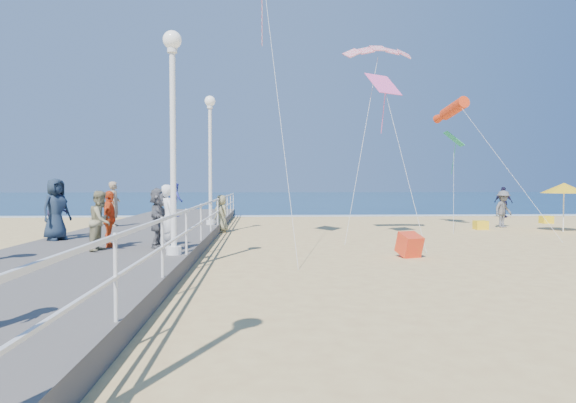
{
  "coord_description": "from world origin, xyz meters",
  "views": [
    {
      "loc": [
        -3.26,
        -12.37,
        2.1
      ],
      "look_at": [
        -2.5,
        2.0,
        1.6
      ],
      "focal_mm": 32.0,
      "sensor_mm": 36.0,
      "label": 1
    }
  ],
  "objects_px": {
    "beach_walker_a": "(503,209)",
    "beach_walker_c": "(221,214)",
    "spectator_1": "(101,221)",
    "spectator_4": "(56,209)",
    "spectator_3": "(109,219)",
    "beach_chair_left": "(481,225)",
    "spectator_5": "(159,218)",
    "beach_umbrella": "(564,188)",
    "toddler_held": "(175,200)",
    "spectator_7": "(59,210)",
    "beach_chair_right": "(546,220)",
    "beach_walker_b": "(503,202)",
    "lamp_post_mid": "(173,118)",
    "woman_holding_toddler": "(169,218)",
    "lamp_post_far": "(210,146)",
    "spectator_6": "(114,204)",
    "box_kite": "(409,247)"
  },
  "relations": [
    {
      "from": "beach_walker_a",
      "to": "beach_walker_c",
      "type": "relative_size",
      "value": 1.09
    },
    {
      "from": "spectator_1",
      "to": "spectator_4",
      "type": "distance_m",
      "value": 3.28
    },
    {
      "from": "spectator_3",
      "to": "beach_walker_a",
      "type": "xyz_separation_m",
      "value": [
        15.65,
        10.02,
        -0.27
      ]
    },
    {
      "from": "beach_walker_c",
      "to": "beach_chair_left",
      "type": "distance_m",
      "value": 11.82
    },
    {
      "from": "spectator_5",
      "to": "beach_umbrella",
      "type": "distance_m",
      "value": 17.79
    },
    {
      "from": "spectator_5",
      "to": "beach_walker_a",
      "type": "relative_size",
      "value": 0.9
    },
    {
      "from": "toddler_held",
      "to": "beach_walker_c",
      "type": "distance_m",
      "value": 8.99
    },
    {
      "from": "spectator_7",
      "to": "beach_umbrella",
      "type": "bearing_deg",
      "value": -71.71
    },
    {
      "from": "toddler_held",
      "to": "beach_chair_right",
      "type": "relative_size",
      "value": 1.6
    },
    {
      "from": "beach_walker_b",
      "to": "beach_walker_c",
      "type": "relative_size",
      "value": 1.18
    },
    {
      "from": "spectator_5",
      "to": "beach_walker_c",
      "type": "distance_m",
      "value": 8.48
    },
    {
      "from": "toddler_held",
      "to": "beach_walker_c",
      "type": "xyz_separation_m",
      "value": [
        0.49,
        8.94,
        -0.88
      ]
    },
    {
      "from": "lamp_post_mid",
      "to": "beach_walker_b",
      "type": "xyz_separation_m",
      "value": [
        17.06,
        18.5,
        -2.71
      ]
    },
    {
      "from": "spectator_4",
      "to": "beach_walker_a",
      "type": "distance_m",
      "value": 19.56
    },
    {
      "from": "woman_holding_toddler",
      "to": "spectator_4",
      "type": "bearing_deg",
      "value": 30.77
    },
    {
      "from": "lamp_post_far",
      "to": "spectator_6",
      "type": "bearing_deg",
      "value": -169.73
    },
    {
      "from": "beach_umbrella",
      "to": "beach_chair_left",
      "type": "bearing_deg",
      "value": 157.46
    },
    {
      "from": "lamp_post_far",
      "to": "beach_chair_left",
      "type": "bearing_deg",
      "value": 7.51
    },
    {
      "from": "spectator_1",
      "to": "spectator_3",
      "type": "height_order",
      "value": "spectator_1"
    },
    {
      "from": "beach_walker_c",
      "to": "beach_walker_a",
      "type": "bearing_deg",
      "value": 59.45
    },
    {
      "from": "spectator_5",
      "to": "beach_walker_b",
      "type": "bearing_deg",
      "value": -43.58
    },
    {
      "from": "lamp_post_far",
      "to": "beach_walker_b",
      "type": "bearing_deg",
      "value": 29.13
    },
    {
      "from": "beach_walker_a",
      "to": "lamp_post_mid",
      "type": "bearing_deg",
      "value": -169.94
    },
    {
      "from": "spectator_3",
      "to": "beach_chair_left",
      "type": "relative_size",
      "value": 2.75
    },
    {
      "from": "woman_holding_toddler",
      "to": "box_kite",
      "type": "relative_size",
      "value": 2.8
    },
    {
      "from": "spectator_4",
      "to": "beach_walker_a",
      "type": "xyz_separation_m",
      "value": [
        17.75,
        8.22,
        -0.44
      ]
    },
    {
      "from": "spectator_1",
      "to": "spectator_6",
      "type": "distance_m",
      "value": 7.7
    },
    {
      "from": "beach_walker_c",
      "to": "beach_umbrella",
      "type": "height_order",
      "value": "beach_umbrella"
    },
    {
      "from": "spectator_7",
      "to": "toddler_held",
      "type": "bearing_deg",
      "value": -124.13
    },
    {
      "from": "box_kite",
      "to": "spectator_7",
      "type": "bearing_deg",
      "value": 150.3
    },
    {
      "from": "lamp_post_far",
      "to": "spectator_4",
      "type": "height_order",
      "value": "lamp_post_far"
    },
    {
      "from": "woman_holding_toddler",
      "to": "beach_walker_b",
      "type": "bearing_deg",
      "value": -69.1
    },
    {
      "from": "beach_walker_b",
      "to": "box_kite",
      "type": "height_order",
      "value": "beach_walker_b"
    },
    {
      "from": "beach_walker_a",
      "to": "beach_walker_c",
      "type": "height_order",
      "value": "beach_walker_a"
    },
    {
      "from": "beach_chair_right",
      "to": "box_kite",
      "type": "bearing_deg",
      "value": -132.21
    },
    {
      "from": "spectator_6",
      "to": "beach_walker_c",
      "type": "xyz_separation_m",
      "value": [
        4.12,
        1.5,
        -0.48
      ]
    },
    {
      "from": "lamp_post_far",
      "to": "spectator_5",
      "type": "xyz_separation_m",
      "value": [
        -0.63,
        -7.59,
        -2.46
      ]
    },
    {
      "from": "spectator_3",
      "to": "beach_walker_a",
      "type": "relative_size",
      "value": 0.85
    },
    {
      "from": "lamp_post_mid",
      "to": "beach_walker_a",
      "type": "relative_size",
      "value": 3.0
    },
    {
      "from": "spectator_7",
      "to": "beach_chair_left",
      "type": "relative_size",
      "value": 3.2
    },
    {
      "from": "lamp_post_far",
      "to": "spectator_4",
      "type": "bearing_deg",
      "value": -125.67
    },
    {
      "from": "spectator_4",
      "to": "beach_walker_a",
      "type": "bearing_deg",
      "value": -32.65
    },
    {
      "from": "beach_chair_left",
      "to": "lamp_post_far",
      "type": "bearing_deg",
      "value": -172.49
    },
    {
      "from": "spectator_7",
      "to": "beach_chair_left",
      "type": "bearing_deg",
      "value": -65.01
    },
    {
      "from": "spectator_5",
      "to": "beach_chair_left",
      "type": "height_order",
      "value": "spectator_5"
    },
    {
      "from": "spectator_7",
      "to": "beach_chair_right",
      "type": "height_order",
      "value": "spectator_7"
    },
    {
      "from": "spectator_3",
      "to": "beach_walker_c",
      "type": "relative_size",
      "value": 0.93
    },
    {
      "from": "beach_umbrella",
      "to": "box_kite",
      "type": "bearing_deg",
      "value": -140.7
    },
    {
      "from": "lamp_post_mid",
      "to": "beach_walker_b",
      "type": "height_order",
      "value": "lamp_post_mid"
    },
    {
      "from": "spectator_7",
      "to": "spectator_1",
      "type": "bearing_deg",
      "value": -141.45
    }
  ]
}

